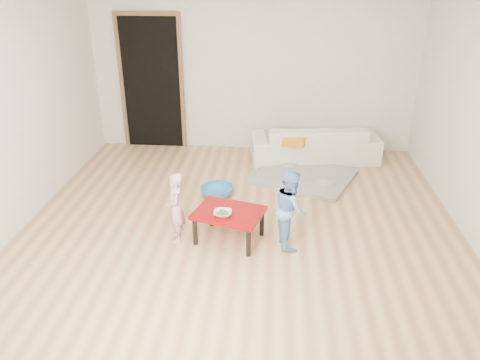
# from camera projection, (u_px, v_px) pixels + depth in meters

# --- Properties ---
(floor) EXTENTS (5.00, 5.00, 0.01)m
(floor) POSITION_uv_depth(u_px,v_px,m) (241.00, 223.00, 5.45)
(floor) COLOR #AD7A4A
(floor) RESTS_ON ground
(back_wall) EXTENTS (5.00, 0.02, 2.60)m
(back_wall) POSITION_uv_depth(u_px,v_px,m) (254.00, 68.00, 7.17)
(back_wall) COLOR silver
(back_wall) RESTS_ON floor
(left_wall) EXTENTS (0.02, 5.00, 2.60)m
(left_wall) POSITION_uv_depth(u_px,v_px,m) (13.00, 111.00, 5.08)
(left_wall) COLOR silver
(left_wall) RESTS_ON floor
(doorway) EXTENTS (1.02, 0.08, 2.11)m
(doorway) POSITION_uv_depth(u_px,v_px,m) (152.00, 84.00, 7.38)
(doorway) COLOR brown
(doorway) RESTS_ON back_wall
(sofa) EXTENTS (1.99, 0.98, 0.56)m
(sofa) POSITION_uv_depth(u_px,v_px,m) (314.00, 142.00, 7.12)
(sofa) COLOR beige
(sofa) RESTS_ON floor
(cushion) EXTENTS (0.57, 0.54, 0.13)m
(cushion) POSITION_uv_depth(u_px,v_px,m) (291.00, 138.00, 6.85)
(cushion) COLOR orange
(cushion) RESTS_ON sofa
(red_table) EXTENTS (0.83, 0.71, 0.35)m
(red_table) POSITION_uv_depth(u_px,v_px,m) (229.00, 225.00, 5.06)
(red_table) COLOR maroon
(red_table) RESTS_ON floor
(bowl) EXTENTS (0.19, 0.19, 0.05)m
(bowl) POSITION_uv_depth(u_px,v_px,m) (223.00, 213.00, 4.89)
(bowl) COLOR white
(bowl) RESTS_ON red_table
(broccoli) EXTENTS (0.12, 0.12, 0.06)m
(broccoli) POSITION_uv_depth(u_px,v_px,m) (223.00, 213.00, 4.89)
(broccoli) COLOR #2D5919
(broccoli) RESTS_ON red_table
(child_pink) EXTENTS (0.26, 0.32, 0.78)m
(child_pink) POSITION_uv_depth(u_px,v_px,m) (176.00, 208.00, 4.98)
(child_pink) COLOR #E36780
(child_pink) RESTS_ON floor
(child_blue) EXTENTS (0.39, 0.47, 0.86)m
(child_blue) POSITION_uv_depth(u_px,v_px,m) (290.00, 209.00, 4.88)
(child_blue) COLOR #6BA0F7
(child_blue) RESTS_ON floor
(basin) EXTENTS (0.43, 0.43, 0.13)m
(basin) POSITION_uv_depth(u_px,v_px,m) (217.00, 191.00, 6.07)
(basin) COLOR teal
(basin) RESTS_ON floor
(blanket) EXTENTS (1.60, 1.49, 0.06)m
(blanket) POSITION_uv_depth(u_px,v_px,m) (303.00, 176.00, 6.59)
(blanket) COLOR #AEA89A
(blanket) RESTS_ON floor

